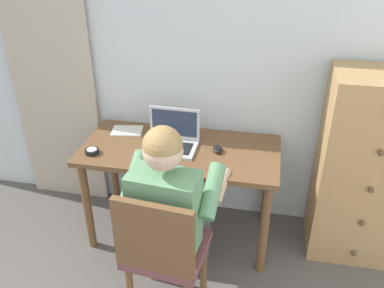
% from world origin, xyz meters
% --- Properties ---
extents(wall_back, '(4.80, 0.05, 2.50)m').
position_xyz_m(wall_back, '(0.00, 2.20, 1.25)').
color(wall_back, silver).
rests_on(wall_back, ground_plane).
extents(curtain_panel, '(0.64, 0.03, 2.20)m').
position_xyz_m(curtain_panel, '(-1.23, 2.13, 1.10)').
color(curtain_panel, '#BCAD99').
rests_on(curtain_panel, ground_plane).
extents(desk, '(1.30, 0.62, 0.73)m').
position_xyz_m(desk, '(-0.21, 1.82, 0.62)').
color(desk, brown).
rests_on(desk, ground_plane).
extents(dresser, '(0.58, 0.46, 1.29)m').
position_xyz_m(dresser, '(0.97, 1.93, 0.64)').
color(dresser, tan).
rests_on(dresser, ground_plane).
extents(chair, '(0.46, 0.44, 0.89)m').
position_xyz_m(chair, '(-0.16, 1.12, 0.51)').
color(chair, brown).
rests_on(chair, ground_plane).
extents(person_seated, '(0.56, 0.61, 1.21)m').
position_xyz_m(person_seated, '(-0.14, 1.30, 0.69)').
color(person_seated, '#4C4C4C').
rests_on(person_seated, ground_plane).
extents(laptop, '(0.35, 0.26, 0.24)m').
position_xyz_m(laptop, '(-0.28, 1.85, 0.78)').
color(laptop, silver).
rests_on(laptop, desk).
extents(computer_mouse, '(0.09, 0.11, 0.03)m').
position_xyz_m(computer_mouse, '(0.03, 1.83, 0.74)').
color(computer_mouse, black).
rests_on(computer_mouse, desk).
extents(desk_clock, '(0.09, 0.09, 0.03)m').
position_xyz_m(desk_clock, '(-0.76, 1.65, 0.74)').
color(desk_clock, black).
rests_on(desk_clock, desk).
extents(notebook_pad, '(0.23, 0.18, 0.01)m').
position_xyz_m(notebook_pad, '(-0.63, 1.98, 0.73)').
color(notebook_pad, silver).
rests_on(notebook_pad, desk).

